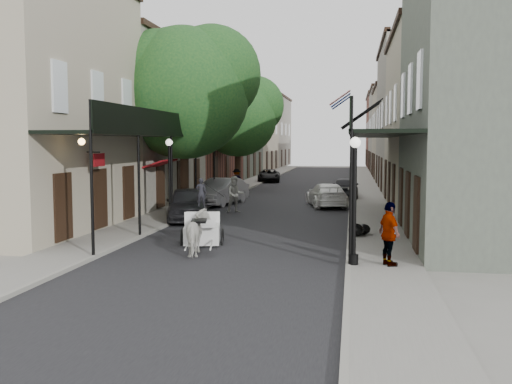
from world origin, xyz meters
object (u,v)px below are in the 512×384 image
at_px(car_left_mid, 221,192).
at_px(car_right_near, 327,195).
at_px(tree_far, 243,114).
at_px(pedestrian_walking, 235,194).
at_px(lamppost_left, 170,178).
at_px(car_left_near, 187,204).
at_px(pedestrian_sidewalk_right, 389,234).
at_px(car_left_far, 269,176).
at_px(pedestrian_sidewalk_left, 237,180).
at_px(horse, 199,233).
at_px(tree_near, 192,88).
at_px(lamppost_right_near, 354,199).
at_px(lamppost_right_far, 354,168).
at_px(carriage, 203,217).
at_px(car_right_far, 345,188).

height_order(car_left_mid, car_right_near, car_left_mid).
bearing_deg(tree_far, pedestrian_walking, -80.73).
xyz_separation_m(lamppost_left, car_left_near, (0.50, 1.08, -1.26)).
height_order(pedestrian_sidewalk_right, car_left_far, pedestrian_sidewalk_right).
bearing_deg(car_left_near, pedestrian_sidewalk_left, 76.21).
bearing_deg(horse, tree_near, -85.08).
relative_size(lamppost_right_near, lamppost_right_far, 1.00).
bearing_deg(tree_near, car_right_near, 29.35).
distance_m(tree_near, carriage, 10.70).
xyz_separation_m(lamppost_right_far, pedestrian_sidewalk_right, (1.01, -20.00, -1.00)).
xyz_separation_m(car_left_mid, car_right_near, (6.20, 0.00, -0.11)).
xyz_separation_m(car_left_near, car_left_far, (-0.00, 26.53, -0.19)).
bearing_deg(lamppost_left, tree_near, 91.34).
bearing_deg(car_right_far, lamppost_right_far, 117.35).
xyz_separation_m(car_left_near, car_right_near, (6.20, 6.92, -0.12)).
bearing_deg(car_left_mid, tree_far, 105.86).
distance_m(tree_near, pedestrian_sidewalk_right, 16.26).
bearing_deg(tree_far, lamppost_left, -89.54).
height_order(lamppost_left, car_left_far, lamppost_left).
height_order(pedestrian_sidewalk_right, car_right_near, pedestrian_sidewalk_right).
distance_m(car_left_near, car_left_mid, 6.92).
relative_size(horse, pedestrian_sidewalk_right, 0.93).
bearing_deg(lamppost_left, car_left_near, 65.18).
xyz_separation_m(car_left_mid, car_right_far, (7.19, 5.00, -0.06)).
bearing_deg(lamppost_left, pedestrian_walking, 64.57).
height_order(pedestrian_sidewalk_right, car_left_mid, pedestrian_sidewalk_right).
xyz_separation_m(lamppost_right_near, car_right_near, (-1.50, 16.00, -1.38)).
bearing_deg(car_right_far, pedestrian_walking, 57.27).
xyz_separation_m(lamppost_right_near, car_left_near, (-7.70, 9.08, -1.26)).
relative_size(tree_far, car_left_near, 1.86).
height_order(carriage, car_left_near, carriage).
height_order(tree_far, pedestrian_walking, tree_far).
height_order(pedestrian_sidewalk_left, car_right_near, pedestrian_sidewalk_left).
relative_size(pedestrian_walking, car_right_near, 0.41).
bearing_deg(tree_near, lamppost_right_far, 43.31).
distance_m(tree_far, horse, 25.68).
xyz_separation_m(lamppost_right_near, car_left_far, (-7.70, 35.61, -1.45)).
bearing_deg(horse, pedestrian_sidewalk_left, -93.44).
xyz_separation_m(carriage, car_left_mid, (-2.24, 12.53, -0.17)).
distance_m(tree_far, car_left_mid, 11.38).
xyz_separation_m(horse, pedestrian_sidewalk_left, (-3.31, 22.30, 0.21)).
height_order(tree_near, lamppost_right_far, tree_near).
xyz_separation_m(carriage, car_right_far, (4.95, 17.53, -0.24)).
distance_m(car_left_mid, car_right_near, 6.20).
relative_size(lamppost_right_far, pedestrian_walking, 1.93).
relative_size(tree_far, lamppost_right_far, 2.32).
bearing_deg(lamppost_right_far, horse, -104.90).
relative_size(lamppost_left, pedestrian_walking, 1.93).
relative_size(tree_near, car_left_far, 2.24).
distance_m(lamppost_left, pedestrian_walking, 5.01).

